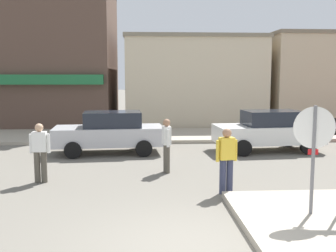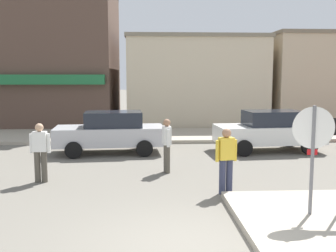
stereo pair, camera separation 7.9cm
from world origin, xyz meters
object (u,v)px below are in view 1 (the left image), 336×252
Objects in this scene: parked_car_nearest at (110,132)px; pedestrian_crossing_far at (167,144)px; parked_car_second at (269,130)px; pedestrian_crossing_near at (226,159)px; pedestrian_kerb_side at (40,151)px; stop_sign at (314,146)px.

parked_car_nearest is 2.55× the size of pedestrian_crossing_far.
parked_car_second is 2.56× the size of pedestrian_crossing_far.
pedestrian_crossing_near is 1.00× the size of pedestrian_crossing_far.
pedestrian_kerb_side is (-4.79, 1.30, 0.00)m from pedestrian_crossing_near.
stop_sign reaches higher than parked_car_nearest.
pedestrian_kerb_side is (-3.46, -0.92, 0.00)m from pedestrian_crossing_far.
pedestrian_crossing_near reaches higher than parked_car_nearest.
pedestrian_crossing_near is at bearing -59.00° from pedestrian_crossing_far.
stop_sign is 2.40m from pedestrian_crossing_near.
pedestrian_crossing_far is (-1.33, 2.22, 0.00)m from pedestrian_crossing_near.
stop_sign reaches higher than pedestrian_kerb_side.
parked_car_nearest is 2.55× the size of pedestrian_kerb_side.
parked_car_second is 2.56× the size of pedestrian_crossing_near.
pedestrian_kerb_side reaches higher than parked_car_second.
parked_car_second is (6.04, 0.06, 0.00)m from parked_car_nearest.
parked_car_second is at bearing 78.67° from stop_sign.
parked_car_nearest is at bearing 69.30° from pedestrian_kerb_side.
parked_car_nearest is 6.04m from parked_car_second.
pedestrian_crossing_far is (-4.09, -3.15, 0.06)m from parked_car_second.
pedestrian_crossing_near reaches higher than parked_car_second.
stop_sign reaches higher than parked_car_second.
pedestrian_kerb_side is at bearing -110.70° from parked_car_nearest.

